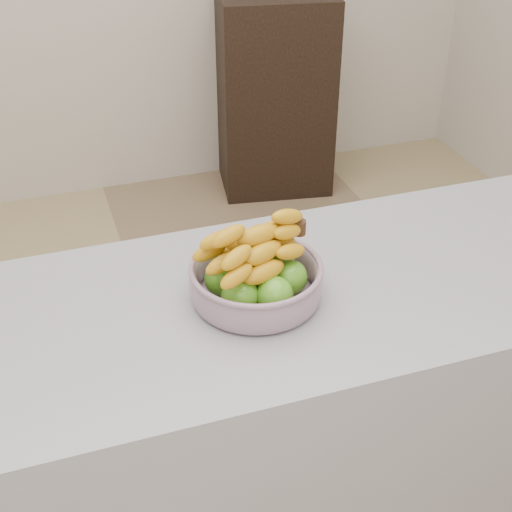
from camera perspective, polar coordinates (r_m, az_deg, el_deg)
The scene contains 4 objects.
ground at distance 2.28m, azimuth -4.58°, elevation -17.32°, with size 4.00×4.00×0.00m, color tan.
counter at distance 1.74m, azimuth -2.46°, elevation -15.77°, with size 2.00×0.60×0.90m, color gray.
cabinet at distance 3.64m, azimuth 1.50°, elevation 12.83°, with size 0.54×0.43×0.97m, color black.
fruit_bowl at distance 1.42m, azimuth -0.01°, elevation -1.63°, with size 0.27×0.27×0.17m.
Camera 1 is at (-0.29, -1.42, 1.76)m, focal length 50.00 mm.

